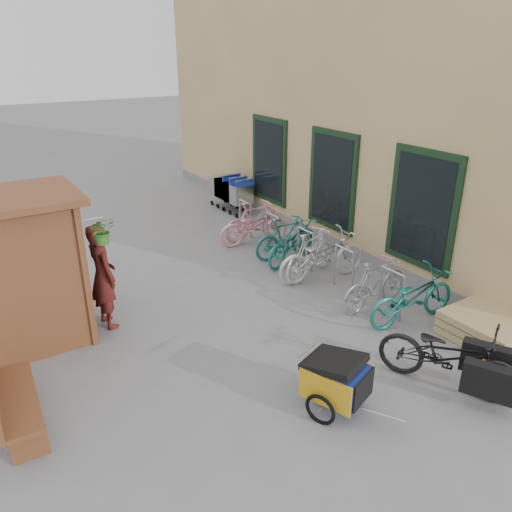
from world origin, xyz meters
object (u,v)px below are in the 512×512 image
person_kiosk (103,276)px  bike_5 (285,237)px  bike_0 (412,297)px  shopping_carts (230,189)px  child_trailer (336,379)px  bike_4 (293,242)px  bike_1 (375,284)px  pallet_stack (486,328)px  bench (9,397)px  bike_7 (255,221)px  bike_3 (311,254)px  bike_6 (254,226)px  bike_2 (322,256)px  cargo_bike (452,357)px  kiosk (3,254)px

person_kiosk → bike_5: person_kiosk is taller
bike_0 → shopping_carts: bearing=0.5°
child_trailer → bike_4: (2.37, 4.14, 0.00)m
bike_1 → bike_4: (0.00, 2.46, -0.02)m
pallet_stack → bench: (-6.68, 1.87, 0.28)m
bike_5 → bike_7: size_ratio=0.95×
shopping_carts → bike_3: shopping_carts is taller
person_kiosk → bike_0: person_kiosk is taller
person_kiosk → bike_6: (4.07, 1.81, -0.45)m
bike_5 → bike_2: bearing=178.6°
bench → person_kiosk: size_ratio=0.86×
cargo_bike → bike_2: bike_2 is taller
person_kiosk → bike_6: size_ratio=1.06×
bike_3 → cargo_bike: bearing=152.9°
shopping_carts → bike_7: (-0.71, -2.39, -0.13)m
bike_0 → bike_2: (-0.21, 2.12, 0.03)m
pallet_stack → bike_0: 1.22m
bike_1 → bike_4: bearing=-2.9°
bench → bike_3: (5.82, 1.54, -0.00)m
bike_3 → bike_7: 2.34m
bike_7 → pallet_stack: bearing=-171.4°
bike_1 → bike_2: size_ratio=0.82×
bench → bike_7: bike_7 is taller
shopping_carts → bike_7: bearing=-106.5°
pallet_stack → bench: 6.94m
child_trailer → shopping_carts: bearing=48.8°
child_trailer → bike_3: 4.02m
bench → person_kiosk: person_kiosk is taller
bench → child_trailer: 4.01m
bike_2 → bike_7: size_ratio=1.18×
child_trailer → bike_4: size_ratio=0.81×
bike_0 → bike_2: bearing=10.6°
cargo_bike → bike_6: size_ratio=1.17×
cargo_bike → bike_6: cargo_bike is taller
child_trailer → person_kiosk: (-1.83, 3.67, 0.45)m
bike_1 → bike_5: bearing=-3.2°
person_kiosk → bike_1: 4.67m
child_trailer → bike_1: size_ratio=0.88×
bench → bike_6: bearing=35.5°
shopping_carts → bike_2: shopping_carts is taller
pallet_stack → bike_7: 5.80m
kiosk → shopping_carts: size_ratio=1.52×
bike_0 → bike_1: bike_1 is taller
bike_6 → bench: bearing=132.2°
kiosk → child_trailer: size_ratio=1.81×
shopping_carts → bike_1: bearing=-96.5°
bike_2 → bike_3: bearing=31.6°
bike_1 → bike_6: bike_1 is taller
child_trailer → bike_6: bike_6 is taller
bench → bike_7: size_ratio=0.95×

